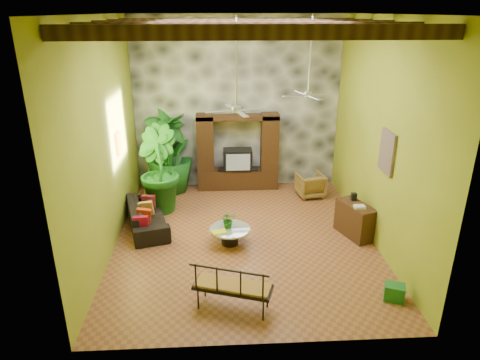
{
  "coord_description": "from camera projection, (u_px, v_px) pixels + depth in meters",
  "views": [
    {
      "loc": [
        -0.61,
        -8.97,
        5.07
      ],
      "look_at": [
        -0.09,
        0.2,
        1.42
      ],
      "focal_mm": 32.0,
      "sensor_mm": 36.0,
      "label": 1
    }
  ],
  "objects": [
    {
      "name": "wall_art_mask",
      "position": [
        119.0,
        144.0,
        10.22
      ],
      "size": [
        0.06,
        0.32,
        0.55
      ],
      "primitive_type": "cube",
      "color": "gold",
      "rests_on": "left_wall"
    },
    {
      "name": "ceiling",
      "position": [
        245.0,
        14.0,
        8.38
      ],
      "size": [
        6.0,
        7.0,
        0.02
      ],
      "primitive_type": "cube",
      "color": "silver",
      "rests_on": "back_wall"
    },
    {
      "name": "coffee_table",
      "position": [
        230.0,
        234.0,
        9.89
      ],
      "size": [
        0.94,
        0.94,
        0.4
      ],
      "rotation": [
        0.0,
        0.0,
        -0.0
      ],
      "color": "black",
      "rests_on": "ground"
    },
    {
      "name": "entertainment_center",
      "position": [
        238.0,
        158.0,
        12.78
      ],
      "size": [
        2.4,
        0.55,
        2.3
      ],
      "color": "#321C0E",
      "rests_on": "ground"
    },
    {
      "name": "side_console",
      "position": [
        355.0,
        220.0,
        10.21
      ],
      "size": [
        0.79,
        1.12,
        0.82
      ],
      "primitive_type": "cube",
      "rotation": [
        0.0,
        0.0,
        0.36
      ],
      "color": "#321C10",
      "rests_on": "ground"
    },
    {
      "name": "tall_plant_c",
      "position": [
        170.0,
        153.0,
        12.51
      ],
      "size": [
        1.73,
        1.73,
        2.35
      ],
      "primitive_type": "imported",
      "rotation": [
        0.0,
        0.0,
        4.31
      ],
      "color": "#175918",
      "rests_on": "ground"
    },
    {
      "name": "green_bin",
      "position": [
        394.0,
        292.0,
        7.99
      ],
      "size": [
        0.44,
        0.39,
        0.32
      ],
      "primitive_type": "cube",
      "rotation": [
        0.0,
        0.0,
        -0.38
      ],
      "color": "#1F753B",
      "rests_on": "ground"
    },
    {
      "name": "ground",
      "position": [
        244.0,
        238.0,
        10.23
      ],
      "size": [
        7.0,
        7.0,
        0.0
      ],
      "primitive_type": "plane",
      "color": "brown",
      "rests_on": "ground"
    },
    {
      "name": "ceiling_fan_back",
      "position": [
        309.0,
        86.0,
        10.17
      ],
      "size": [
        1.28,
        1.28,
        1.86
      ],
      "color": "silver",
      "rests_on": "ceiling"
    },
    {
      "name": "right_wall",
      "position": [
        380.0,
        135.0,
        9.46
      ],
      "size": [
        0.02,
        7.0,
        5.0
      ],
      "primitive_type": "cube",
      "color": "olive",
      "rests_on": "ground"
    },
    {
      "name": "ceiling_fan_front",
      "position": [
        236.0,
        99.0,
        8.59
      ],
      "size": [
        1.28,
        1.28,
        1.86
      ],
      "color": "silver",
      "rests_on": "ceiling"
    },
    {
      "name": "stone_accent_wall",
      "position": [
        237.0,
        105.0,
        12.49
      ],
      "size": [
        5.98,
        0.1,
        4.98
      ],
      "primitive_type": "cube",
      "color": "#323539",
      "rests_on": "ground"
    },
    {
      "name": "left_wall",
      "position": [
        105.0,
        139.0,
        9.15
      ],
      "size": [
        0.02,
        7.0,
        5.0
      ],
      "primitive_type": "cube",
      "color": "olive",
      "rests_on": "ground"
    },
    {
      "name": "ceiling_beams",
      "position": [
        245.0,
        26.0,
        8.46
      ],
      "size": [
        5.95,
        5.36,
        0.22
      ],
      "color": "#372311",
      "rests_on": "ceiling"
    },
    {
      "name": "yellow_tray",
      "position": [
        219.0,
        232.0,
        9.64
      ],
      "size": [
        0.36,
        0.3,
        0.03
      ],
      "primitive_type": "cube",
      "rotation": [
        0.0,
        0.0,
        0.28
      ],
      "color": "yellow",
      "rests_on": "coffee_table"
    },
    {
      "name": "iron_bench",
      "position": [
        233.0,
        285.0,
        7.55
      ],
      "size": [
        1.49,
        0.94,
        0.57
      ],
      "rotation": [
        0.0,
        0.0,
        -0.32
      ],
      "color": "black",
      "rests_on": "ground"
    },
    {
      "name": "tall_plant_b",
      "position": [
        157.0,
        169.0,
        11.3
      ],
      "size": [
        1.57,
        1.63,
        2.31
      ],
      "primitive_type": "imported",
      "rotation": [
        0.0,
        0.0,
        2.19
      ],
      "color": "#1A661D",
      "rests_on": "ground"
    },
    {
      "name": "centerpiece_plant",
      "position": [
        228.0,
        220.0,
        9.82
      ],
      "size": [
        0.39,
        0.36,
        0.38
      ],
      "primitive_type": "imported",
      "rotation": [
        0.0,
        0.0,
        0.21
      ],
      "color": "#1D661B",
      "rests_on": "coffee_table"
    },
    {
      "name": "back_wall",
      "position": [
        237.0,
        104.0,
        12.55
      ],
      "size": [
        6.0,
        0.02,
        5.0
      ],
      "primitive_type": "cube",
      "color": "olive",
      "rests_on": "ground"
    },
    {
      "name": "sofa",
      "position": [
        147.0,
        215.0,
        10.66
      ],
      "size": [
        1.38,
        2.29,
        0.63
      ],
      "primitive_type": "imported",
      "rotation": [
        0.0,
        0.0,
        1.84
      ],
      "color": "black",
      "rests_on": "ground"
    },
    {
      "name": "wicker_armchair",
      "position": [
        310.0,
        185.0,
        12.43
      ],
      "size": [
        0.85,
        0.86,
        0.68
      ],
      "primitive_type": "imported",
      "rotation": [
        0.0,
        0.0,
        3.32
      ],
      "color": "olive",
      "rests_on": "ground"
    },
    {
      "name": "wall_art_painting",
      "position": [
        387.0,
        152.0,
        8.97
      ],
      "size": [
        0.06,
        0.7,
        0.9
      ],
      "primitive_type": "cube",
      "color": "navy",
      "rests_on": "right_wall"
    },
    {
      "name": "tall_plant_a",
      "position": [
        169.0,
        149.0,
        12.58
      ],
      "size": [
        1.6,
        1.47,
        2.52
      ],
      "primitive_type": "imported",
      "rotation": [
        0.0,
        0.0,
        0.56
      ],
      "color": "#1C621A",
      "rests_on": "ground"
    }
  ]
}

